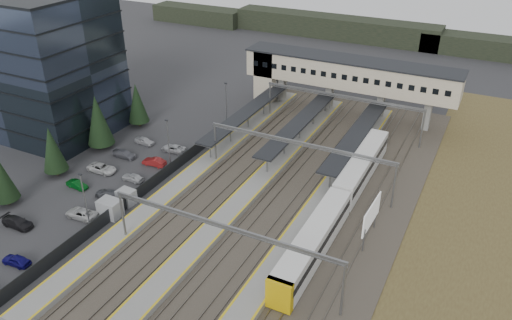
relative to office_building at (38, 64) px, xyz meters
The scene contains 15 objects.
ground 39.86m from the office_building, 18.43° to the right, with size 220.00×220.00×0.00m, color #2B2B2D.
office_building is the anchor object (origin of this frame).
conifer_row 22.40m from the office_building, 48.57° to the right, with size 4.42×49.82×9.50m.
car_park 31.02m from the office_building, 37.41° to the right, with size 10.72×44.49×1.29m.
lampposts 31.00m from the office_building, 21.00° to the right, with size 0.50×53.25×8.07m.
fence 32.32m from the office_building, 13.35° to the right, with size 0.08×90.00×2.00m.
relay_cabin_near 35.02m from the office_building, 30.26° to the right, with size 2.94×2.16×2.45m.
relay_cabin_far 33.59m from the office_building, 25.06° to the right, with size 2.45×2.09×2.13m.
rail_corridor 47.39m from the office_building, ahead, with size 34.00×90.00×0.92m.
canopies 46.29m from the office_building, 19.23° to the left, with size 23.10×30.00×3.28m.
footbridge 53.18m from the office_building, 34.47° to the left, with size 40.40×6.40×11.20m.
gantries 49.23m from the office_building, 10.62° to the right, with size 28.40×62.28×7.17m.
train 56.96m from the office_building, ahead, with size 2.90×40.32×3.65m.
billboard 62.02m from the office_building, ahead, with size 0.44×6.36×5.47m.
treeline_far 100.53m from the office_building, 53.31° to the left, with size 170.00×19.00×7.00m.
Camera 1 is at (35.02, -45.31, 39.08)m, focal length 35.00 mm.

